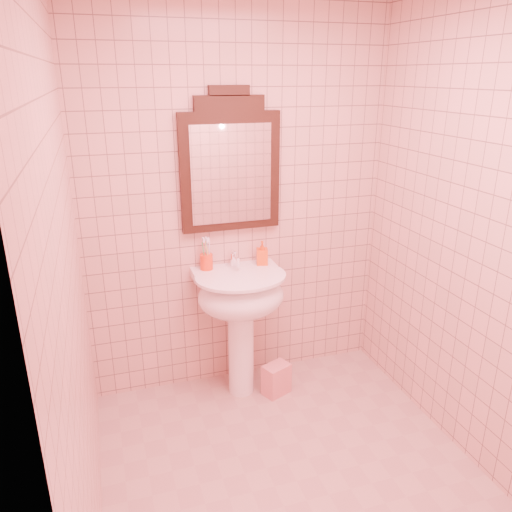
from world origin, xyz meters
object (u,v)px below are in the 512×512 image
object	(u,v)px
pedestal_sink	(241,304)
towel	(276,379)
soap_dispenser	(262,253)
toothbrush_cup	(206,262)
mirror	(230,166)

from	to	relation	value
pedestal_sink	towel	size ratio (longest dim) A/B	4.00
soap_dispenser	towel	world-z (taller)	soap_dispenser
toothbrush_cup	soap_dispenser	world-z (taller)	toothbrush_cup
towel	soap_dispenser	bearing A→B (deg)	97.14
mirror	toothbrush_cup	size ratio (longest dim) A/B	4.65
towel	toothbrush_cup	bearing A→B (deg)	147.65
pedestal_sink	toothbrush_cup	bearing A→B (deg)	138.87
pedestal_sink	soap_dispenser	xyz separation A→B (m)	(0.19, 0.14, 0.28)
toothbrush_cup	soap_dispenser	size ratio (longest dim) A/B	1.19
toothbrush_cup	towel	xyz separation A→B (m)	(0.40, -0.25, -0.81)
mirror	towel	bearing A→B (deg)	-53.61
pedestal_sink	towel	xyz separation A→B (m)	(0.22, -0.09, -0.55)
pedestal_sink	mirror	distance (m)	0.88
mirror	soap_dispenser	xyz separation A→B (m)	(0.19, -0.07, -0.57)
soap_dispenser	toothbrush_cup	bearing A→B (deg)	-168.42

